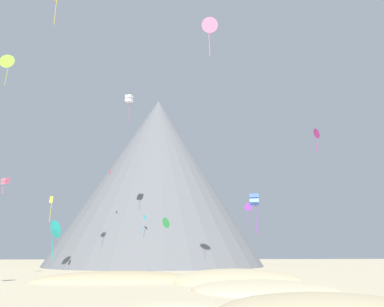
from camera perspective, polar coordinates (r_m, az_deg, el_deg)
dune_foreground_left at (r=54.87m, az=-10.72°, el=-18.11°), size 23.45×11.21×2.82m
dune_foreground_right at (r=54.52m, az=6.50°, el=-18.28°), size 24.36×24.52×3.33m
dune_midground at (r=42.82m, az=10.47°, el=-19.24°), size 19.08×19.73×1.96m
bush_ridge_crest at (r=40.26m, az=16.22°, el=-18.90°), size 1.68×1.68×0.49m
bush_mid_center at (r=47.73m, az=14.09°, el=-18.24°), size 3.78×3.78×0.49m
bush_far_right at (r=52.34m, az=5.19°, el=-17.96°), size 3.79×3.79×0.95m
rock_massif at (r=117.26m, az=-6.08°, el=-5.36°), size 86.39×86.39×50.49m
kite_green_low at (r=60.41m, az=-3.77°, el=-10.13°), size 1.59×1.78×1.64m
kite_violet_low at (r=72.31m, az=8.35°, el=-7.84°), size 1.50×1.01×4.78m
kite_blue_low at (r=53.37m, az=9.15°, el=-6.76°), size 1.52×1.59×5.24m
kite_rainbow_mid at (r=74.66m, az=-25.81°, el=-3.67°), size 1.39×1.43×2.88m
kite_lime_high at (r=68.90m, az=-25.60°, el=12.11°), size 2.31×0.41×5.18m
kite_pink_high at (r=62.53m, az=2.63°, el=18.34°), size 2.58×1.29×6.49m
kite_white_high at (r=81.16m, az=-9.26°, el=7.97°), size 1.68×1.70×5.91m
kite_yellow_low at (r=81.25m, az=-20.09°, el=-7.04°), size 0.62×0.44×5.00m
kite_red_mid at (r=87.58m, az=-11.99°, el=-2.64°), size 0.28×0.69×0.86m
kite_magenta_mid at (r=74.32m, az=17.84°, el=2.78°), size 0.91×1.94×4.27m
kite_cyan_low at (r=88.09m, az=-7.03°, el=-9.67°), size 0.78×0.93×3.76m
kite_teal_low at (r=60.61m, az=-19.58°, el=-10.52°), size 2.48×2.43×5.70m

